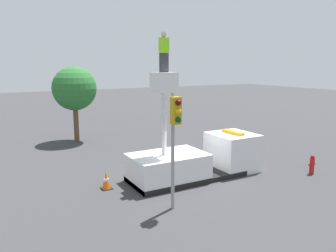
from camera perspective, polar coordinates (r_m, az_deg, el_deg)
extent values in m
plane|color=#38383A|center=(16.37, 3.29, -9.04)|extent=(120.00, 120.00, 0.00)
cube|color=black|center=(16.33, 3.30, -8.65)|extent=(5.69, 2.38, 0.24)
cube|color=white|center=(15.63, -0.02, -7.34)|extent=(3.55, 2.32, 1.37)
cube|color=white|center=(17.72, 11.13, -4.40)|extent=(2.14, 2.32, 1.95)
cube|color=black|center=(18.33, 13.75, -2.75)|extent=(0.03, 1.97, 0.78)
cube|color=orange|center=(17.48, 11.25, -1.09)|extent=(0.36, 1.39, 0.14)
cylinder|color=silver|center=(15.00, -0.69, 0.51)|extent=(0.22, 0.22, 3.01)
cube|color=silver|center=(14.79, -0.71, 7.60)|extent=(0.96, 0.96, 0.90)
cube|color=#38383D|center=(14.77, -0.72, 10.97)|extent=(0.34, 0.26, 0.84)
cube|color=#8CEA1E|center=(14.80, -0.72, 13.88)|extent=(0.40, 0.26, 0.66)
sphere|color=beige|center=(14.83, -0.73, 15.59)|extent=(0.23, 0.23, 0.23)
cylinder|color=white|center=(14.84, -0.73, 15.93)|extent=(0.26, 0.26, 0.09)
cylinder|color=gray|center=(12.38, 0.84, -4.58)|extent=(0.14, 0.14, 4.52)
cube|color=#B79314|center=(11.88, 1.37, 2.70)|extent=(0.34, 0.28, 1.00)
sphere|color=#490707|center=(11.68, 1.84, 4.10)|extent=(0.22, 0.22, 0.22)
sphere|color=gold|center=(11.72, 1.83, 2.59)|extent=(0.22, 0.22, 0.22)
sphere|color=#083710|center=(11.77, 1.82, 1.09)|extent=(0.22, 0.22, 0.22)
cylinder|color=red|center=(18.34, 23.77, -6.38)|extent=(0.24, 0.24, 0.85)
sphere|color=red|center=(18.21, 23.89, -4.92)|extent=(0.20, 0.20, 0.20)
cylinder|color=red|center=(18.18, 23.45, -6.23)|extent=(0.12, 0.09, 0.09)
cylinder|color=red|center=(18.46, 24.13, -6.03)|extent=(0.12, 0.09, 0.09)
cube|color=black|center=(15.29, -10.66, -10.62)|extent=(0.49, 0.49, 0.03)
cone|color=orange|center=(15.16, -10.71, -9.31)|extent=(0.41, 0.41, 0.77)
cylinder|color=white|center=(15.14, -10.72, -9.17)|extent=(0.21, 0.21, 0.11)
cylinder|color=brown|center=(24.59, -15.70, 0.56)|extent=(0.36, 0.36, 2.76)
sphere|color=#286B2D|center=(24.30, -15.99, 6.30)|extent=(3.12, 3.12, 3.12)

